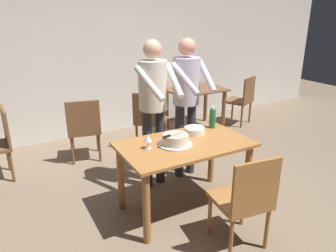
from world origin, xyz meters
TOP-DOWN VIEW (x-y plane):
  - ground_plane at (0.00, 0.00)m, footprint 14.00×14.00m
  - back_wall at (0.00, 2.70)m, footprint 10.00×0.12m
  - main_dining_table at (0.00, 0.00)m, footprint 1.32×0.78m
  - cake_on_platter at (-0.11, 0.01)m, footprint 0.34×0.34m
  - cake_knife at (-0.18, -0.01)m, footprint 0.27×0.08m
  - plate_stack at (0.23, 0.17)m, footprint 0.22×0.22m
  - wine_glass_near at (-0.38, 0.06)m, footprint 0.08×0.08m
  - water_bottle at (0.51, 0.23)m, footprint 0.07×0.07m
  - person_cutting_cake at (-0.05, 0.60)m, footprint 0.46×0.57m
  - person_standing_beside at (0.41, 0.63)m, footprint 0.47×0.56m
  - chair_near_side at (0.13, -0.76)m, footprint 0.49×0.49m
  - background_table at (1.47, 2.00)m, footprint 1.00×0.70m
  - background_chair_1 at (0.37, 1.58)m, footprint 0.62×0.62m
  - background_chair_2 at (2.38, 1.81)m, footprint 0.58×0.58m
  - background_chair_3 at (-0.60, 1.67)m, footprint 0.53×0.53m

SIDE VIEW (x-z plane):
  - ground_plane at x=0.00m, z-range 0.00..0.00m
  - chair_near_side at x=0.13m, z-range 0.04..0.94m
  - background_chair_1 at x=0.37m, z-range 0.04..0.94m
  - background_chair_2 at x=2.38m, z-range 0.04..0.94m
  - background_chair_3 at x=-0.60m, z-range 0.04..0.94m
  - background_table at x=1.47m, z-range 0.21..0.95m
  - main_dining_table at x=0.00m, z-range 0.24..0.99m
  - plate_stack at x=0.23m, z-range 0.75..0.82m
  - cake_on_platter at x=-0.11m, z-range 0.75..0.86m
  - wine_glass_near at x=-0.38m, z-range 0.78..0.92m
  - water_bottle at x=0.51m, z-range 0.74..0.99m
  - cake_knife at x=-0.18m, z-range 0.86..0.88m
  - person_cutting_cake at x=-0.05m, z-range 0.22..1.94m
  - person_standing_beside at x=0.41m, z-range 0.22..1.94m
  - back_wall at x=0.00m, z-range 0.00..2.70m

